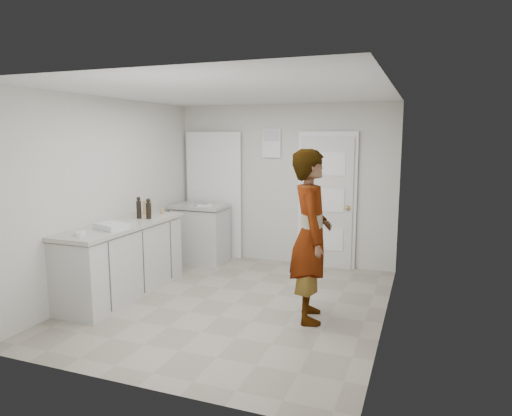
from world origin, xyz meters
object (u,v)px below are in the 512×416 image
at_px(baking_dish, 111,226).
at_px(egg_bowl, 80,234).
at_px(person, 311,236).
at_px(spice_jar, 162,211).
at_px(cake_mix_box, 147,208).
at_px(oil_cruet_b, 139,208).
at_px(oil_cruet_a, 149,209).

bearing_deg(baking_dish, egg_bowl, -100.50).
distance_m(person, spice_jar, 2.45).
xyz_separation_m(person, egg_bowl, (-2.40, -0.82, 0.01)).
relative_size(cake_mix_box, spice_jar, 2.56).
xyz_separation_m(person, cake_mix_box, (-2.47, 0.59, 0.08)).
xyz_separation_m(cake_mix_box, oil_cruet_b, (0.05, -0.27, 0.04)).
bearing_deg(person, cake_mix_box, 59.16).
distance_m(spice_jar, oil_cruet_a, 0.42).
relative_size(spice_jar, baking_dish, 0.17).
distance_m(spice_jar, baking_dish, 1.14).
relative_size(oil_cruet_b, egg_bowl, 2.37).
bearing_deg(cake_mix_box, oil_cruet_b, -100.84).
relative_size(cake_mix_box, baking_dish, 0.45).
xyz_separation_m(cake_mix_box, oil_cruet_a, (0.18, -0.24, 0.03)).
bearing_deg(egg_bowl, oil_cruet_a, 84.48).
xyz_separation_m(cake_mix_box, baking_dish, (0.15, -0.97, -0.07)).
bearing_deg(oil_cruet_b, oil_cruet_a, 11.93).
bearing_deg(baking_dish, oil_cruet_a, 87.49).
xyz_separation_m(oil_cruet_b, baking_dish, (0.10, -0.70, -0.11)).
bearing_deg(person, baking_dish, 82.01).
relative_size(person, spice_jar, 24.96).
height_order(cake_mix_box, spice_jar, cake_mix_box).
distance_m(oil_cruet_a, egg_bowl, 1.18).
height_order(person, baking_dish, person).
height_order(person, oil_cruet_b, person).
bearing_deg(egg_bowl, spice_jar, 87.65).
relative_size(person, baking_dish, 4.36).
distance_m(cake_mix_box, spice_jar, 0.22).
relative_size(oil_cruet_a, egg_bowl, 2.22).
bearing_deg(oil_cruet_b, egg_bowl, -89.04).
height_order(spice_jar, oil_cruet_a, oil_cruet_a).
relative_size(spice_jar, oil_cruet_a, 0.27).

